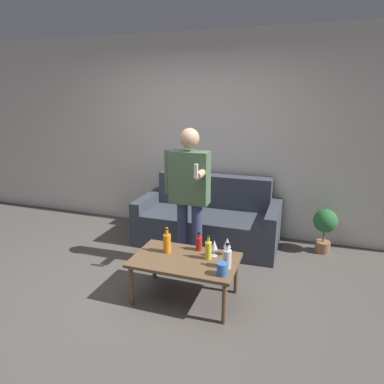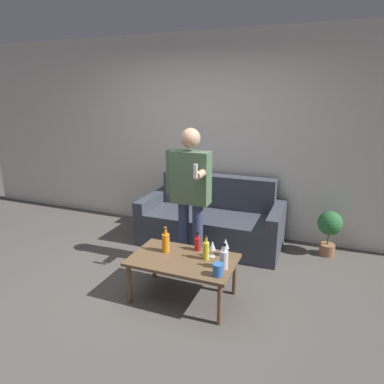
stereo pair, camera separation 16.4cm
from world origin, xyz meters
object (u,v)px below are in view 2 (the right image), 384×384
object	(u,v)px
bottle_orange	(166,242)
person_standing_front	(190,189)
coffee_table	(183,263)
couch	(212,220)

from	to	relation	value
bottle_orange	person_standing_front	size ratio (longest dim) A/B	0.16
coffee_table	bottle_orange	bearing A→B (deg)	160.96
couch	coffee_table	xyz separation A→B (m)	(0.16, -1.36, 0.07)
couch	person_standing_front	size ratio (longest dim) A/B	1.16
coffee_table	bottle_orange	world-z (taller)	bottle_orange
coffee_table	person_standing_front	bearing A→B (deg)	105.94
couch	coffee_table	size ratio (longest dim) A/B	1.84
couch	coffee_table	distance (m)	1.38
couch	bottle_orange	bearing A→B (deg)	-92.38
couch	bottle_orange	xyz separation A→B (m)	(-0.05, -1.29, 0.22)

